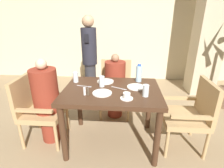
% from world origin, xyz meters
% --- Properties ---
extents(ground_plane, '(16.00, 16.00, 0.00)m').
position_xyz_m(ground_plane, '(0.00, 0.00, 0.00)').
color(ground_plane, '#9E8460').
extents(wall_back, '(8.00, 0.06, 2.80)m').
position_xyz_m(wall_back, '(0.00, 2.58, 1.40)').
color(wall_back, beige).
rests_on(wall_back, ground_plane).
extents(pillar_stone, '(0.50, 0.50, 2.70)m').
position_xyz_m(pillar_stone, '(1.79, 1.82, 1.35)').
color(pillar_stone, '#BCAD8E').
rests_on(pillar_stone, ground_plane).
extents(dining_table, '(1.15, 0.84, 0.77)m').
position_xyz_m(dining_table, '(0.00, 0.00, 0.66)').
color(dining_table, '#422819').
rests_on(dining_table, ground_plane).
extents(chair_left_side, '(0.51, 0.51, 0.89)m').
position_xyz_m(chair_left_side, '(-0.97, 0.00, 0.49)').
color(chair_left_side, tan).
rests_on(chair_left_side, ground_plane).
extents(diner_in_left_chair, '(0.32, 0.32, 1.13)m').
position_xyz_m(diner_in_left_chair, '(-0.83, 0.00, 0.58)').
color(diner_in_left_chair, maroon).
rests_on(diner_in_left_chair, ground_plane).
extents(chair_far_side, '(0.51, 0.51, 0.89)m').
position_xyz_m(chair_far_side, '(0.00, 0.81, 0.49)').
color(chair_far_side, tan).
rests_on(chair_far_side, ground_plane).
extents(diner_in_far_chair, '(0.32, 0.32, 1.05)m').
position_xyz_m(diner_in_far_chair, '(-0.00, 0.67, 0.54)').
color(diner_in_far_chair, maroon).
rests_on(diner_in_far_chair, ground_plane).
extents(chair_right_side, '(0.51, 0.51, 0.89)m').
position_xyz_m(chair_right_side, '(0.97, 0.00, 0.49)').
color(chair_right_side, tan).
rests_on(chair_right_side, ground_plane).
extents(standing_host, '(0.27, 0.31, 1.59)m').
position_xyz_m(standing_host, '(-0.50, 1.19, 0.86)').
color(standing_host, '#2D2D33').
rests_on(standing_host, ground_plane).
extents(plate_main_left, '(0.22, 0.22, 0.01)m').
position_xyz_m(plate_main_left, '(-0.10, -0.13, 0.77)').
color(plate_main_left, white).
rests_on(plate_main_left, dining_table).
extents(plate_main_right, '(0.22, 0.22, 0.01)m').
position_xyz_m(plate_main_right, '(-0.10, 0.24, 0.77)').
color(plate_main_right, white).
rests_on(plate_main_right, dining_table).
extents(plate_dessert_center, '(0.22, 0.22, 0.01)m').
position_xyz_m(plate_dessert_center, '(0.29, 0.08, 0.77)').
color(plate_dessert_center, white).
rests_on(plate_dessert_center, dining_table).
extents(teacup_with_saucer, '(0.14, 0.14, 0.07)m').
position_xyz_m(teacup_with_saucer, '(0.18, -0.24, 0.80)').
color(teacup_with_saucer, white).
rests_on(teacup_with_saucer, dining_table).
extents(water_bottle, '(0.08, 0.08, 0.24)m').
position_xyz_m(water_bottle, '(0.33, 0.29, 0.88)').
color(water_bottle, '#A3C6DB').
rests_on(water_bottle, dining_table).
extents(glass_tall_near, '(0.07, 0.07, 0.13)m').
position_xyz_m(glass_tall_near, '(-0.49, 0.21, 0.83)').
color(glass_tall_near, silver).
rests_on(glass_tall_near, dining_table).
extents(glass_tall_mid, '(0.07, 0.07, 0.13)m').
position_xyz_m(glass_tall_mid, '(-0.13, 0.08, 0.83)').
color(glass_tall_mid, silver).
rests_on(glass_tall_mid, dining_table).
extents(glass_tall_far, '(0.07, 0.07, 0.13)m').
position_xyz_m(glass_tall_far, '(0.38, -0.16, 0.83)').
color(glass_tall_far, silver).
rests_on(glass_tall_far, dining_table).
extents(salt_shaker, '(0.03, 0.03, 0.09)m').
position_xyz_m(salt_shaker, '(-0.29, -0.18, 0.81)').
color(salt_shaker, white).
rests_on(salt_shaker, dining_table).
extents(pepper_shaker, '(0.03, 0.03, 0.08)m').
position_xyz_m(pepper_shaker, '(-0.25, -0.18, 0.81)').
color(pepper_shaker, '#4C3D2D').
rests_on(pepper_shaker, dining_table).
extents(fork_beside_plate, '(0.19, 0.05, 0.00)m').
position_xyz_m(fork_beside_plate, '(-0.33, 0.06, 0.77)').
color(fork_beside_plate, silver).
rests_on(fork_beside_plate, dining_table).
extents(knife_beside_plate, '(0.19, 0.10, 0.00)m').
position_xyz_m(knife_beside_plate, '(0.09, 0.03, 0.77)').
color(knife_beside_plate, silver).
rests_on(knife_beside_plate, dining_table).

